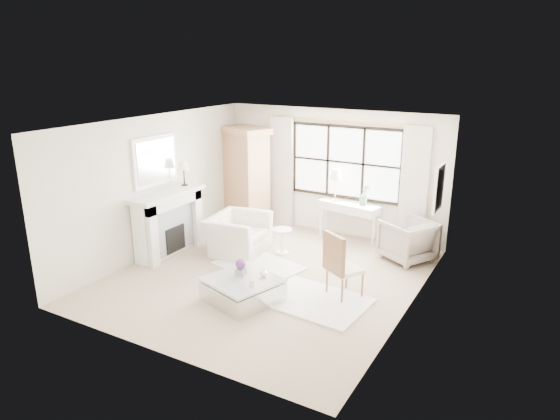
# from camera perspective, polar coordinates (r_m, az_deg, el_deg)

# --- Properties ---
(floor) EXTENTS (5.50, 5.50, 0.00)m
(floor) POSITION_cam_1_polar(r_m,az_deg,el_deg) (8.94, -1.44, -7.57)
(floor) COLOR tan
(floor) RESTS_ON ground
(ceiling) EXTENTS (5.50, 5.50, 0.00)m
(ceiling) POSITION_cam_1_polar(r_m,az_deg,el_deg) (8.18, -1.58, 9.87)
(ceiling) COLOR white
(ceiling) RESTS_ON ground
(wall_back) EXTENTS (5.00, 0.00, 5.00)m
(wall_back) POSITION_cam_1_polar(r_m,az_deg,el_deg) (10.83, 6.01, 4.33)
(wall_back) COLOR white
(wall_back) RESTS_ON ground
(wall_front) EXTENTS (5.00, 0.00, 5.00)m
(wall_front) POSITION_cam_1_polar(r_m,az_deg,el_deg) (6.40, -14.33, -5.33)
(wall_front) COLOR silver
(wall_front) RESTS_ON ground
(wall_left) EXTENTS (0.00, 5.50, 5.50)m
(wall_left) POSITION_cam_1_polar(r_m,az_deg,el_deg) (9.94, -13.98, 2.74)
(wall_left) COLOR beige
(wall_left) RESTS_ON ground
(wall_right) EXTENTS (0.00, 5.50, 5.50)m
(wall_right) POSITION_cam_1_polar(r_m,az_deg,el_deg) (7.54, 15.02, -1.91)
(wall_right) COLOR silver
(wall_right) RESTS_ON ground
(window_pane) EXTENTS (2.40, 0.02, 1.50)m
(window_pane) POSITION_cam_1_polar(r_m,az_deg,el_deg) (10.65, 7.49, 5.44)
(window_pane) COLOR white
(window_pane) RESTS_ON wall_back
(window_frame) EXTENTS (2.50, 0.04, 1.50)m
(window_frame) POSITION_cam_1_polar(r_m,az_deg,el_deg) (10.64, 7.47, 5.43)
(window_frame) COLOR black
(window_frame) RESTS_ON wall_back
(curtain_rod) EXTENTS (3.30, 0.04, 0.04)m
(curtain_rod) POSITION_cam_1_polar(r_m,az_deg,el_deg) (10.46, 7.55, 10.05)
(curtain_rod) COLOR #B5853F
(curtain_rod) RESTS_ON wall_back
(curtain_left) EXTENTS (0.55, 0.10, 2.47)m
(curtain_left) POSITION_cam_1_polar(r_m,az_deg,el_deg) (11.29, 0.19, 4.35)
(curtain_left) COLOR beige
(curtain_left) RESTS_ON ground
(curtain_right) EXTENTS (0.55, 0.10, 2.47)m
(curtain_right) POSITION_cam_1_polar(r_m,az_deg,el_deg) (10.21, 15.05, 2.37)
(curtain_right) COLOR beige
(curtain_right) RESTS_ON ground
(fireplace) EXTENTS (0.58, 1.66, 1.26)m
(fireplace) POSITION_cam_1_polar(r_m,az_deg,el_deg) (9.98, -12.75, -1.31)
(fireplace) COLOR silver
(fireplace) RESTS_ON ground
(mirror_frame) EXTENTS (0.05, 1.15, 0.95)m
(mirror_frame) POSITION_cam_1_polar(r_m,az_deg,el_deg) (9.81, -14.06, 5.49)
(mirror_frame) COLOR white
(mirror_frame) RESTS_ON wall_left
(mirror_glass) EXTENTS (0.02, 1.00, 0.80)m
(mirror_glass) POSITION_cam_1_polar(r_m,az_deg,el_deg) (9.79, -13.93, 5.48)
(mirror_glass) COLOR silver
(mirror_glass) RESTS_ON wall_left
(art_frame) EXTENTS (0.04, 0.62, 0.82)m
(art_frame) POSITION_cam_1_polar(r_m,az_deg,el_deg) (9.09, 17.72, 2.40)
(art_frame) COLOR white
(art_frame) RESTS_ON wall_right
(art_canvas) EXTENTS (0.01, 0.52, 0.72)m
(art_canvas) POSITION_cam_1_polar(r_m,az_deg,el_deg) (9.09, 17.60, 2.42)
(art_canvas) COLOR beige
(art_canvas) RESTS_ON wall_right
(mantel_lamp) EXTENTS (0.22, 0.22, 0.51)m
(mantel_lamp) POSITION_cam_1_polar(r_m,az_deg,el_deg) (10.09, -10.97, 4.93)
(mantel_lamp) COLOR black
(mantel_lamp) RESTS_ON fireplace
(armoire) EXTENTS (1.30, 1.06, 2.24)m
(armoire) POSITION_cam_1_polar(r_m,az_deg,el_deg) (11.39, -3.88, 3.94)
(armoire) COLOR tan
(armoire) RESTS_ON floor
(console_table) EXTENTS (1.36, 0.67, 0.80)m
(console_table) POSITION_cam_1_polar(r_m,az_deg,el_deg) (10.66, 7.92, -1.25)
(console_table) COLOR white
(console_table) RESTS_ON floor
(console_lamp) EXTENTS (0.28, 0.28, 0.69)m
(console_lamp) POSITION_cam_1_polar(r_m,az_deg,el_deg) (10.51, 6.38, 3.97)
(console_lamp) COLOR gold
(console_lamp) RESTS_ON console_table
(orchid_plant) EXTENTS (0.31, 0.29, 0.44)m
(orchid_plant) POSITION_cam_1_polar(r_m,az_deg,el_deg) (10.39, 9.65, 1.75)
(orchid_plant) COLOR #546E49
(orchid_plant) RESTS_ON console_table
(side_table) EXTENTS (0.40, 0.40, 0.51)m
(side_table) POSITION_cam_1_polar(r_m,az_deg,el_deg) (9.81, 0.23, -3.16)
(side_table) COLOR white
(side_table) RESTS_ON floor
(rug_left) EXTENTS (1.73, 1.40, 0.03)m
(rug_left) POSITION_cam_1_polar(r_m,az_deg,el_deg) (9.34, -2.46, -6.36)
(rug_left) COLOR silver
(rug_left) RESTS_ON floor
(rug_right) EXTENTS (1.68, 1.32, 0.03)m
(rug_right) POSITION_cam_1_polar(r_m,az_deg,el_deg) (8.08, 4.09, -10.33)
(rug_right) COLOR white
(rug_right) RESTS_ON floor
(club_armchair) EXTENTS (1.15, 1.28, 0.76)m
(club_armchair) POSITION_cam_1_polar(r_m,az_deg,el_deg) (9.88, -4.83, -2.77)
(club_armchair) COLOR silver
(club_armchair) RESTS_ON floor
(wingback_chair) EXTENTS (1.19, 1.18, 0.80)m
(wingback_chair) POSITION_cam_1_polar(r_m,az_deg,el_deg) (9.78, 14.37, -3.36)
(wingback_chair) COLOR gray
(wingback_chair) RESTS_ON floor
(french_chair) EXTENTS (0.66, 0.66, 1.08)m
(french_chair) POSITION_cam_1_polar(r_m,az_deg,el_deg) (8.18, 7.24, -7.75)
(french_chair) COLOR #8C5D3B
(french_chair) RESTS_ON floor
(coffee_table) EXTENTS (1.25, 1.25, 0.38)m
(coffee_table) POSITION_cam_1_polar(r_m,az_deg,el_deg) (8.05, -4.25, -9.10)
(coffee_table) COLOR silver
(coffee_table) RESTS_ON floor
(planter_box) EXTENTS (0.16, 0.16, 0.11)m
(planter_box) POSITION_cam_1_polar(r_m,az_deg,el_deg) (8.07, -4.51, -7.07)
(planter_box) COLOR gray
(planter_box) RESTS_ON coffee_table
(planter_flowers) EXTENTS (0.16, 0.16, 0.16)m
(planter_flowers) POSITION_cam_1_polar(r_m,az_deg,el_deg) (8.01, -4.53, -6.19)
(planter_flowers) COLOR #582B6C
(planter_flowers) RESTS_ON planter_box
(pillar_candle) EXTENTS (0.08, 0.08, 0.12)m
(pillar_candle) POSITION_cam_1_polar(r_m,az_deg,el_deg) (7.65, -3.23, -8.39)
(pillar_candle) COLOR beige
(pillar_candle) RESTS_ON coffee_table
(coffee_vase) EXTENTS (0.13, 0.13, 0.14)m
(coffee_vase) POSITION_cam_1_polar(r_m,az_deg,el_deg) (7.99, -1.87, -7.16)
(coffee_vase) COLOR silver
(coffee_vase) RESTS_ON coffee_table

